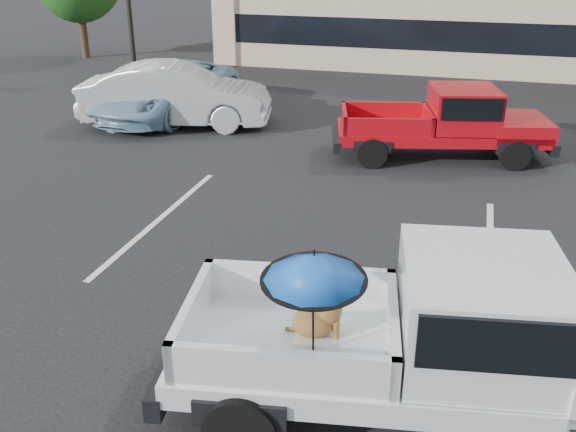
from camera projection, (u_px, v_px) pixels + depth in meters
name	position (u px, v px, depth m)	size (l,w,h in m)	color
ground	(281.00, 294.00, 9.57)	(90.00, 90.00, 0.00)	black
stripe_left	(160.00, 219.00, 12.09)	(0.12, 5.00, 0.01)	silver
stripe_right	(490.00, 260.00, 10.57)	(0.12, 5.00, 0.01)	silver
silver_pickup	(456.00, 333.00, 6.79)	(5.93, 2.86, 2.06)	black
red_pickup	(456.00, 120.00, 15.09)	(5.36, 2.89, 1.68)	black
silver_sedan	(176.00, 95.00, 17.71)	(1.81, 5.18, 1.71)	#B9BCC1
blue_suv	(165.00, 89.00, 18.83)	(2.51, 5.44, 1.51)	#7DA3BA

